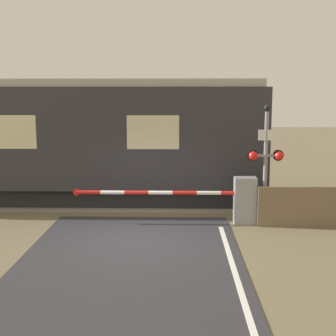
% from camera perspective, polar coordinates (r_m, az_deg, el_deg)
% --- Properties ---
extents(ground_plane, '(80.00, 80.00, 0.00)m').
position_cam_1_polar(ground_plane, '(11.81, -3.81, -8.56)').
color(ground_plane, '#6B6047').
extents(track_bed, '(36.00, 3.20, 0.13)m').
position_cam_1_polar(track_bed, '(15.85, -2.45, -3.90)').
color(track_bed, gray).
rests_on(track_bed, ground_plane).
extents(train, '(15.69, 2.87, 4.02)m').
position_cam_1_polar(train, '(16.31, -16.89, 3.32)').
color(train, black).
rests_on(train, ground_plane).
extents(crossing_barrier, '(5.08, 0.44, 1.30)m').
position_cam_1_polar(crossing_barrier, '(13.09, 7.90, -3.80)').
color(crossing_barrier, gray).
rests_on(crossing_barrier, ground_plane).
extents(signal_post, '(0.99, 0.26, 3.29)m').
position_cam_1_polar(signal_post, '(12.87, 11.83, 1.25)').
color(signal_post, gray).
rests_on(signal_post, ground_plane).
extents(roadside_fence, '(3.46, 0.06, 1.10)m').
position_cam_1_polar(roadside_fence, '(13.29, 18.30, -4.56)').
color(roadside_fence, '#726047').
rests_on(roadside_fence, ground_plane).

